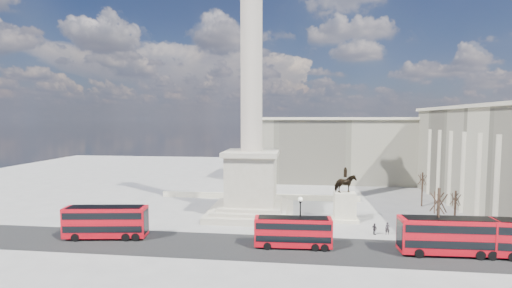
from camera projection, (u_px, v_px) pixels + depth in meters
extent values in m
plane|color=gray|center=(247.00, 223.00, 53.36)|extent=(180.00, 180.00, 0.00)
cube|color=#262626|center=(276.00, 248.00, 42.88)|extent=(120.00, 9.00, 0.01)
cube|color=#B6AE98|center=(252.00, 211.00, 58.28)|extent=(14.00, 14.00, 1.00)
cube|color=#B6AE98|center=(252.00, 207.00, 58.23)|extent=(12.00, 12.00, 0.50)
cube|color=#B6AE98|center=(252.00, 204.00, 58.19)|extent=(10.00, 10.00, 0.50)
cube|color=#B6AE98|center=(252.00, 179.00, 57.88)|extent=(8.00, 8.00, 8.00)
cube|color=#B6AE98|center=(252.00, 153.00, 57.57)|extent=(9.00, 9.00, 0.80)
cylinder|color=beige|center=(251.00, 48.00, 56.31)|extent=(3.60, 3.60, 34.00)
cube|color=beige|center=(259.00, 196.00, 69.18)|extent=(40.00, 0.60, 1.10)
cube|color=#BDB89B|center=(344.00, 150.00, 90.10)|extent=(50.00, 16.00, 16.00)
cube|color=beige|center=(344.00, 119.00, 89.50)|extent=(51.00, 17.00, 0.60)
cube|color=red|center=(106.00, 221.00, 46.15)|extent=(11.08, 3.86, 4.00)
cube|color=black|center=(106.00, 227.00, 46.21)|extent=(10.66, 3.87, 0.89)
cube|color=black|center=(106.00, 214.00, 46.08)|extent=(10.66, 3.87, 0.89)
cube|color=black|center=(105.00, 207.00, 46.01)|extent=(9.97, 3.48, 0.06)
cylinder|color=black|center=(80.00, 235.00, 46.23)|extent=(1.41, 2.71, 1.09)
cylinder|color=black|center=(129.00, 234.00, 46.33)|extent=(1.41, 2.71, 1.09)
cylinder|color=black|center=(138.00, 234.00, 46.35)|extent=(1.41, 2.71, 1.09)
cube|color=red|center=(293.00, 232.00, 42.84)|extent=(9.65, 2.54, 3.53)
cube|color=black|center=(293.00, 236.00, 42.89)|extent=(9.27, 2.59, 0.78)
cube|color=black|center=(293.00, 224.00, 42.77)|extent=(9.27, 2.59, 0.78)
cube|color=black|center=(293.00, 218.00, 42.71)|extent=(8.69, 2.29, 0.05)
cylinder|color=black|center=(268.00, 243.00, 43.20)|extent=(1.05, 2.33, 0.96)
cylinder|color=black|center=(314.00, 244.00, 42.75)|extent=(1.05, 2.33, 0.96)
cylinder|color=black|center=(324.00, 245.00, 42.66)|extent=(1.05, 2.33, 0.96)
cube|color=red|center=(448.00, 235.00, 40.45)|extent=(11.19, 2.89, 4.09)
cube|color=black|center=(448.00, 241.00, 40.50)|extent=(10.75, 2.93, 0.91)
cube|color=black|center=(448.00, 226.00, 40.37)|extent=(10.75, 2.93, 0.91)
cube|color=black|center=(449.00, 218.00, 40.30)|extent=(10.07, 2.60, 0.06)
cylinder|color=black|center=(415.00, 250.00, 40.89)|extent=(1.20, 2.68, 1.11)
cylinder|color=black|center=(475.00, 251.00, 40.32)|extent=(1.20, 2.68, 1.11)
cylinder|color=black|center=(487.00, 252.00, 40.21)|extent=(1.20, 2.68, 1.11)
cylinder|color=black|center=(507.00, 253.00, 39.85)|extent=(1.22, 2.70, 1.12)
cylinder|color=black|center=(300.00, 244.00, 43.39)|extent=(0.43, 0.43, 0.49)
cylinder|color=black|center=(300.00, 224.00, 43.20)|extent=(0.16, 0.16, 5.85)
cylinder|color=black|center=(300.00, 202.00, 43.00)|extent=(0.29, 0.29, 0.29)
sphere|color=silver|center=(300.00, 199.00, 42.97)|extent=(0.55, 0.55, 0.55)
cube|color=beige|center=(344.00, 219.00, 54.27)|extent=(4.15, 3.11, 0.52)
cube|color=beige|center=(345.00, 207.00, 54.12)|extent=(3.32, 2.28, 4.57)
imported|color=black|center=(345.00, 184.00, 53.86)|extent=(3.64, 2.72, 2.80)
cylinder|color=black|center=(345.00, 173.00, 53.73)|extent=(0.52, 0.52, 1.25)
sphere|color=black|center=(345.00, 168.00, 53.68)|extent=(0.37, 0.37, 0.37)
cylinder|color=#332319|center=(438.00, 221.00, 40.62)|extent=(0.32, 0.32, 8.02)
cylinder|color=#332319|center=(455.00, 210.00, 49.68)|extent=(0.27, 0.27, 5.79)
cylinder|color=#332319|center=(422.00, 189.00, 63.25)|extent=(0.27, 0.27, 6.35)
imported|color=black|center=(388.00, 229.00, 47.75)|extent=(0.70, 0.53, 1.75)
imported|color=black|center=(405.00, 230.00, 47.43)|extent=(0.93, 0.79, 1.66)
imported|color=black|center=(375.00, 229.00, 47.73)|extent=(0.85, 1.02, 1.63)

